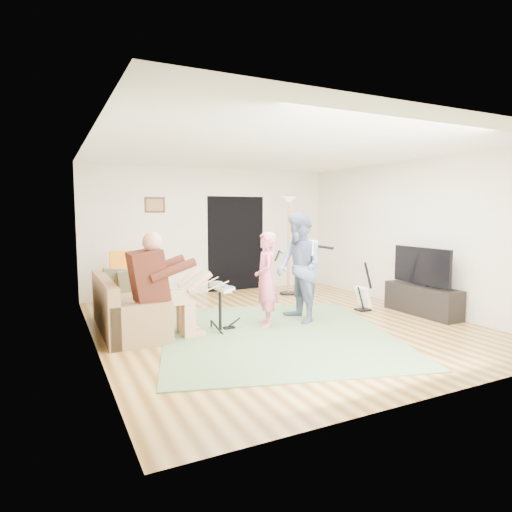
% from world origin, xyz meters
% --- Properties ---
extents(floor, '(6.00, 6.00, 0.00)m').
position_xyz_m(floor, '(0.00, 0.00, 0.00)').
color(floor, brown).
rests_on(floor, ground).
extents(walls, '(5.50, 6.00, 2.70)m').
position_xyz_m(walls, '(0.00, 0.00, 1.35)').
color(walls, beige).
rests_on(walls, floor).
extents(ceiling, '(6.00, 6.00, 0.00)m').
position_xyz_m(ceiling, '(0.00, 0.00, 2.70)').
color(ceiling, white).
rests_on(ceiling, walls).
extents(window_blinds, '(0.00, 2.05, 2.05)m').
position_xyz_m(window_blinds, '(-2.74, 0.20, 1.55)').
color(window_blinds, '#96622E').
rests_on(window_blinds, walls).
extents(doorway, '(2.10, 0.00, 2.10)m').
position_xyz_m(doorway, '(0.55, 2.99, 1.05)').
color(doorway, black).
rests_on(doorway, walls).
extents(picture_frame, '(0.42, 0.03, 0.32)m').
position_xyz_m(picture_frame, '(-1.25, 2.99, 1.90)').
color(picture_frame, '#3F2314').
rests_on(picture_frame, walls).
extents(area_rug, '(4.07, 4.34, 0.02)m').
position_xyz_m(area_rug, '(-0.34, -0.48, 0.01)').
color(area_rug, '#567648').
rests_on(area_rug, floor).
extents(sofa, '(0.83, 2.00, 0.81)m').
position_xyz_m(sofa, '(-2.29, 0.70, 0.27)').
color(sofa, olive).
rests_on(sofa, floor).
extents(drummer, '(0.97, 0.54, 1.49)m').
position_xyz_m(drummer, '(-1.85, 0.05, 0.58)').
color(drummer, '#4E1F15').
rests_on(drummer, sofa).
extents(drum_kit, '(0.38, 0.69, 0.71)m').
position_xyz_m(drum_kit, '(-1.00, 0.05, 0.31)').
color(drum_kit, black).
rests_on(drum_kit, floor).
extents(singer, '(0.50, 0.62, 1.46)m').
position_xyz_m(singer, '(-0.28, -0.04, 0.73)').
color(singer, '#CF5A77').
rests_on(singer, floor).
extents(microphone, '(0.06, 0.06, 0.24)m').
position_xyz_m(microphone, '(-0.08, -0.04, 1.09)').
color(microphone, black).
rests_on(microphone, singer).
extents(guitarist, '(0.71, 0.89, 1.76)m').
position_xyz_m(guitarist, '(0.33, -0.02, 0.88)').
color(guitarist, slate).
rests_on(guitarist, floor).
extents(guitar_held, '(0.15, 0.61, 0.26)m').
position_xyz_m(guitar_held, '(0.53, -0.02, 1.19)').
color(guitar_held, white).
rests_on(guitar_held, guitarist).
extents(guitar_spare, '(0.31, 0.28, 0.87)m').
position_xyz_m(guitar_spare, '(1.78, 0.12, 0.25)').
color(guitar_spare, black).
rests_on(guitar_spare, floor).
extents(torchiere_lamp, '(0.37, 0.37, 2.08)m').
position_xyz_m(torchiere_lamp, '(1.36, 2.05, 1.42)').
color(torchiere_lamp, black).
rests_on(torchiere_lamp, floor).
extents(dining_chair, '(0.46, 0.48, 1.05)m').
position_xyz_m(dining_chair, '(-2.04, 2.10, 0.38)').
color(dining_chair, tan).
rests_on(dining_chair, floor).
extents(tv_cabinet, '(0.40, 1.40, 0.50)m').
position_xyz_m(tv_cabinet, '(2.50, -0.55, 0.25)').
color(tv_cabinet, black).
rests_on(tv_cabinet, floor).
extents(television, '(0.06, 1.18, 0.63)m').
position_xyz_m(television, '(2.45, -0.55, 0.85)').
color(television, black).
rests_on(television, tv_cabinet).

